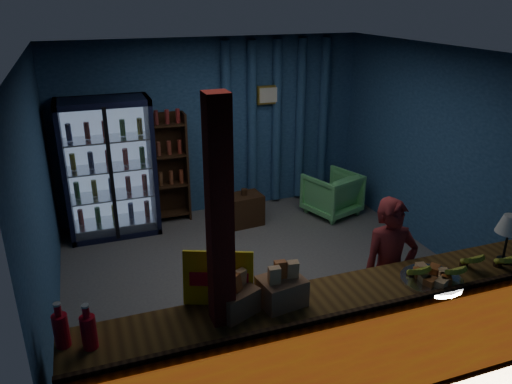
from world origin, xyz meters
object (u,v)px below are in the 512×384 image
(shopkeeper, at_px, (388,273))
(green_chair, at_px, (332,194))
(table_lamp, at_px, (510,226))
(pastry_tray, at_px, (432,279))

(shopkeeper, bearing_deg, green_chair, 79.33)
(table_lamp, bearing_deg, green_chair, 88.04)
(shopkeeper, relative_size, pastry_tray, 2.88)
(table_lamp, bearing_deg, shopkeeper, 149.70)
(green_chair, xyz_separation_m, table_lamp, (-0.11, -3.32, 0.97))
(shopkeeper, relative_size, green_chair, 2.05)
(table_lamp, bearing_deg, pastry_tray, -175.87)
(pastry_tray, bearing_deg, shopkeeper, 92.91)
(shopkeeper, xyz_separation_m, table_lamp, (0.83, -0.48, 0.57))
(green_chair, bearing_deg, table_lamp, 69.33)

